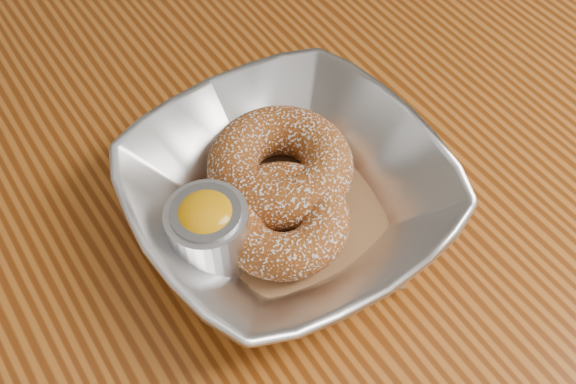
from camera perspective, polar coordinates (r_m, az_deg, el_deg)
table at (r=0.57m, az=1.65°, el=-8.97°), size 1.20×0.80×0.75m
serving_bowl at (r=0.47m, az=-0.00°, el=-0.23°), size 0.22×0.22×0.05m
parchment at (r=0.49m, az=-0.00°, el=-1.46°), size 0.20×0.20×0.00m
donut_back at (r=0.49m, az=-0.66°, el=2.21°), size 0.13×0.13×0.04m
donut_front at (r=0.46m, az=-0.45°, el=-2.33°), size 0.12×0.12×0.03m
ramekin at (r=0.45m, az=-6.75°, el=-3.29°), size 0.05×0.05×0.06m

